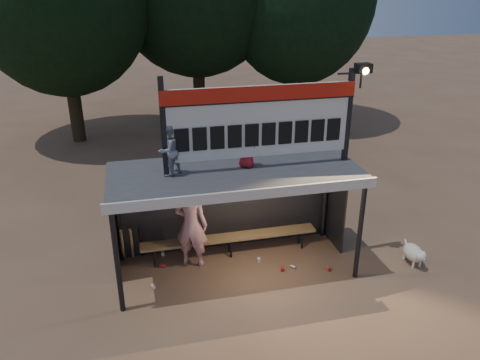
{
  "coord_description": "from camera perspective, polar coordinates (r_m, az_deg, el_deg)",
  "views": [
    {
      "loc": [
        -1.87,
        -8.43,
        5.8
      ],
      "look_at": [
        0.2,
        0.4,
        1.9
      ],
      "focal_mm": 35.0,
      "sensor_mm": 36.0,
      "label": 1
    }
  ],
  "objects": [
    {
      "name": "bats",
      "position": [
        10.7,
        -13.07,
        -7.54
      ],
      "size": [
        0.48,
        0.33,
        0.84
      ],
      "color": "#946A45",
      "rests_on": "ground"
    },
    {
      "name": "child_a",
      "position": [
        8.97,
        -8.67,
        3.62
      ],
      "size": [
        0.62,
        0.61,
        1.01
      ],
      "primitive_type": "imported",
      "rotation": [
        0.0,
        0.0,
        3.84
      ],
      "color": "gray",
      "rests_on": "dugout_shelter"
    },
    {
      "name": "scoreboard_assembly",
      "position": [
        9.11,
        2.81,
        7.47
      ],
      "size": [
        4.1,
        0.27,
        1.99
      ],
      "color": "black",
      "rests_on": "dugout_shelter"
    },
    {
      "name": "ground",
      "position": [
        10.4,
        -0.58,
        -10.62
      ],
      "size": [
        80.0,
        80.0,
        0.0
      ],
      "primitive_type": "plane",
      "color": "brown",
      "rests_on": "ground"
    },
    {
      "name": "player",
      "position": [
        10.08,
        -5.96,
        -5.47
      ],
      "size": [
        0.84,
        0.71,
        1.95
      ],
      "primitive_type": "imported",
      "rotation": [
        0.0,
        0.0,
        2.73
      ],
      "color": "silver",
      "rests_on": "ground"
    },
    {
      "name": "child_b",
      "position": [
        9.29,
        0.86,
        4.12
      ],
      "size": [
        0.5,
        0.48,
        0.86
      ],
      "primitive_type": "imported",
      "rotation": [
        0.0,
        0.0,
        2.44
      ],
      "color": "maroon",
      "rests_on": "dugout_shelter"
    },
    {
      "name": "litter",
      "position": [
        10.36,
        -0.56,
        -10.52
      ],
      "size": [
        3.83,
        1.54,
        0.08
      ],
      "color": "#A21B1C",
      "rests_on": "ground"
    },
    {
      "name": "dog",
      "position": [
        11.05,
        20.48,
        -8.35
      ],
      "size": [
        0.36,
        0.81,
        0.49
      ],
      "color": "beige",
      "rests_on": "ground"
    },
    {
      "name": "dugout_shelter",
      "position": [
        9.71,
        -0.94,
        -0.75
      ],
      "size": [
        5.1,
        2.08,
        2.32
      ],
      "color": "#373739",
      "rests_on": "ground"
    },
    {
      "name": "bench",
      "position": [
        10.62,
        -1.24,
        -7.07
      ],
      "size": [
        4.0,
        0.35,
        0.48
      ],
      "color": "olive",
      "rests_on": "ground"
    }
  ]
}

